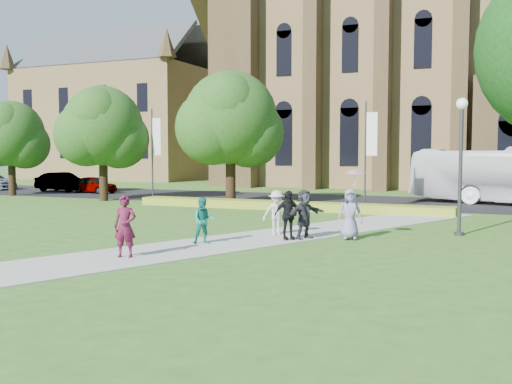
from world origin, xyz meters
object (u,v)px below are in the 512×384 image
at_px(streetlamp, 461,149).
at_px(pedestrian_0, 125,226).
at_px(car_0, 95,184).
at_px(car_1, 63,182).

distance_m(streetlamp, pedestrian_0, 12.87).
xyz_separation_m(car_0, pedestrian_0, (18.64, -21.88, 0.30)).
xyz_separation_m(streetlamp, car_1, (-30.92, 13.12, -2.50)).
relative_size(streetlamp, car_1, 1.12).
bearing_deg(pedestrian_0, car_0, 112.71).
xyz_separation_m(streetlamp, car_0, (-27.59, 12.92, -2.62)).
bearing_deg(car_1, streetlamp, -109.25).
relative_size(car_0, car_1, 0.82).
bearing_deg(pedestrian_0, car_1, 117.14).
bearing_deg(car_1, car_0, -89.64).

